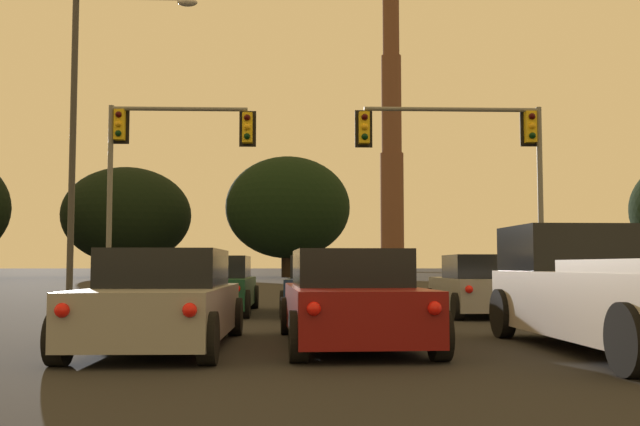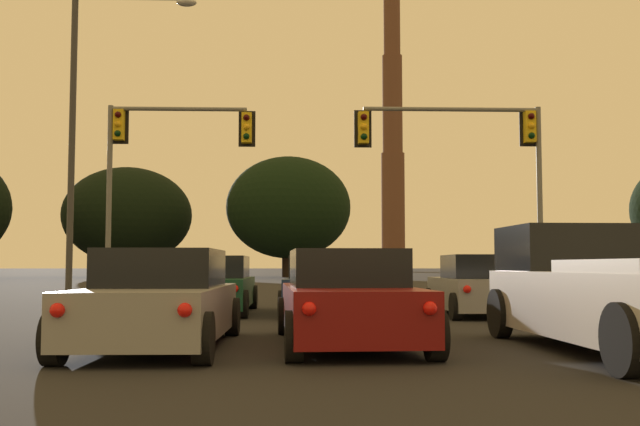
% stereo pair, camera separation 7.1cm
% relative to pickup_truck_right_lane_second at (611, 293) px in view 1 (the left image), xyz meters
% --- Properties ---
extents(pickup_truck_right_lane_second, '(2.29, 5.54, 1.82)m').
position_rel_pickup_truck_right_lane_second_xyz_m(pickup_truck_right_lane_second, '(0.00, 0.00, 0.00)').
color(pickup_truck_right_lane_second, silver).
rests_on(pickup_truck_right_lane_second, ground_plane).
extents(sedan_left_lane_front, '(2.01, 4.72, 1.43)m').
position_rel_pickup_truck_right_lane_second_xyz_m(sedan_left_lane_front, '(-6.40, 8.52, -0.14)').
color(sedan_left_lane_front, '#0F3823').
rests_on(sedan_left_lane_front, ground_plane).
extents(sedan_center_lane_front, '(2.16, 4.77, 1.43)m').
position_rel_pickup_truck_right_lane_second_xyz_m(sedan_center_lane_front, '(-3.67, 8.12, -0.14)').
color(sedan_center_lane_front, navy).
rests_on(sedan_center_lane_front, ground_plane).
extents(sedan_center_lane_second, '(2.15, 4.76, 1.43)m').
position_rel_pickup_truck_right_lane_second_xyz_m(sedan_center_lane_second, '(-3.62, 0.82, -0.14)').
color(sedan_center_lane_second, maroon).
rests_on(sedan_center_lane_second, ground_plane).
extents(hatchback_right_lane_front, '(1.97, 4.13, 1.44)m').
position_rel_pickup_truck_right_lane_second_xyz_m(hatchback_right_lane_front, '(-0.01, 7.28, -0.14)').
color(hatchback_right_lane_front, gray).
rests_on(hatchback_right_lane_front, ground_plane).
extents(sedan_left_lane_second, '(2.04, 4.73, 1.43)m').
position_rel_pickup_truck_right_lane_second_xyz_m(sedan_left_lane_second, '(-6.35, 0.59, -0.14)').
color(sedan_left_lane_second, gray).
rests_on(sedan_left_lane_second, ground_plane).
extents(traffic_light_overhead_right, '(6.32, 0.50, 6.45)m').
position_rel_pickup_truck_right_lane_second_xyz_m(traffic_light_overhead_right, '(1.72, 13.87, 4.16)').
color(traffic_light_overhead_right, slate).
rests_on(traffic_light_overhead_right, ground_plane).
extents(traffic_light_overhead_left, '(5.12, 0.50, 6.64)m').
position_rel_pickup_truck_right_lane_second_xyz_m(traffic_light_overhead_left, '(-9.05, 15.06, 4.25)').
color(traffic_light_overhead_left, slate).
rests_on(traffic_light_overhead_left, ground_plane).
extents(street_lamp, '(3.90, 0.36, 9.77)m').
position_rel_pickup_truck_right_lane_second_xyz_m(street_lamp, '(-10.69, 12.87, 5.17)').
color(street_lamp, '#38383A').
rests_on(street_lamp, ground_plane).
extents(smokestack, '(7.04, 7.04, 59.92)m').
position_rel_pickup_truck_right_lane_second_xyz_m(smokestack, '(14.70, 129.21, 22.64)').
color(smokestack, '#523427').
rests_on(smokestack, ground_plane).
extents(treeline_left_mid, '(13.21, 11.88, 11.32)m').
position_rel_pickup_truck_right_lane_second_xyz_m(treeline_left_mid, '(-21.38, 67.23, 5.53)').
color(treeline_left_mid, black).
rests_on(treeline_left_mid, ground_plane).
extents(treeline_far_left, '(12.49, 11.24, 12.12)m').
position_rel_pickup_truck_right_lane_second_xyz_m(treeline_far_left, '(-4.75, 64.44, 6.18)').
color(treeline_far_left, black).
rests_on(treeline_far_left, ground_plane).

